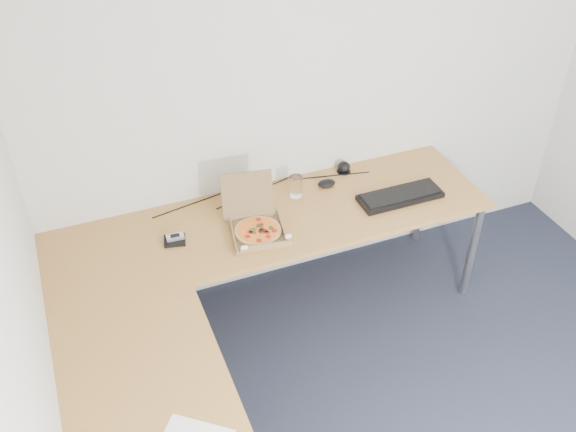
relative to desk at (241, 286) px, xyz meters
name	(u,v)px	position (x,y,z in m)	size (l,w,h in m)	color
room_shell	(525,291)	(0.82, -0.97, 0.55)	(3.50, 3.50, 2.50)	beige
desk	(241,286)	(0.00, 0.00, 0.00)	(2.50, 2.20, 0.73)	#B57D3C
pizza_box	(257,227)	(0.21, 0.34, 0.06)	(0.28, 0.33, 0.29)	olive
drinking_glass	(296,186)	(0.53, 0.58, 0.10)	(0.07, 0.07, 0.13)	white
keyboard	(400,196)	(1.09, 0.33, 0.05)	(0.50, 0.18, 0.03)	black
mouse	(327,183)	(0.74, 0.60, 0.05)	(0.11, 0.07, 0.04)	black
wallet	(175,240)	(-0.23, 0.43, 0.04)	(0.11, 0.09, 0.02)	black
phone	(175,237)	(-0.22, 0.43, 0.06)	(0.09, 0.05, 0.02)	#B2B5BA
dome_speaker	(344,167)	(0.90, 0.71, 0.07)	(0.09, 0.09, 0.07)	black
cable_bundle	(259,190)	(0.35, 0.71, 0.03)	(0.65, 0.04, 0.01)	black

